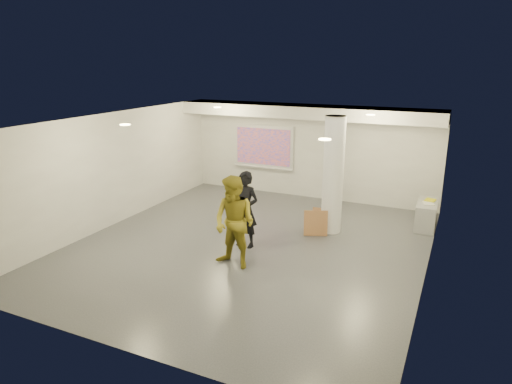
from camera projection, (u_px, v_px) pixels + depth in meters
The scene contains 20 objects.
floor at pixel (249, 246), 10.97m from camera, with size 8.00×9.00×0.01m, color #3A3D42.
ceiling at pixel (248, 121), 10.12m from camera, with size 8.00×9.00×0.01m, color silver.
wall_back at pixel (310, 152), 14.47m from camera, with size 8.00×0.01×3.00m, color beige.
wall_front at pixel (115, 261), 6.62m from camera, with size 8.00×0.01×3.00m, color beige.
wall_left at pixel (114, 169), 12.16m from camera, with size 0.01×9.00×3.00m, color beige.
wall_right at pixel (432, 209), 8.93m from camera, with size 0.01×9.00×3.00m, color beige.
soffit_band at pixel (306, 111), 13.62m from camera, with size 8.00×1.10×0.36m, color silver.
downlight_nw at pixel (218, 107), 13.19m from camera, with size 0.22×0.22×0.02m, color #FFEA98.
downlight_ne at pixel (371, 115), 11.42m from camera, with size 0.22×0.22×0.02m, color #FFEA98.
downlight_sw at pixel (125, 125), 9.71m from camera, with size 0.22×0.22×0.02m, color #FFEA98.
downlight_se at pixel (325, 139), 7.94m from camera, with size 0.22×0.22×0.02m, color #FFEA98.
column at pixel (333, 175), 11.51m from camera, with size 0.52×0.52×3.00m, color white.
projection_screen at pixel (264, 147), 15.06m from camera, with size 2.10×0.13×1.42m.
credenza at pixel (426, 215), 12.09m from camera, with size 0.50×1.20×0.70m, color gray.
papers_stack at pixel (428, 203), 11.88m from camera, with size 0.27×0.35×0.02m, color silver.
postit_pad at pixel (430, 200), 12.11m from camera, with size 0.24×0.33×0.03m, color yellow.
cardboard_back at pixel (316, 223), 11.55m from camera, with size 0.60×0.05×0.65m, color #91623B.
cardboard_front at pixel (322, 220), 11.85m from camera, with size 0.57×0.06×0.62m, color #91623B.
woman at pixel (245, 210), 10.73m from camera, with size 0.67×0.44×1.83m, color black.
man at pixel (234, 223), 9.63m from camera, with size 0.97×0.76×2.00m, color olive.
Camera 1 is at (4.42, -9.15, 4.32)m, focal length 32.00 mm.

